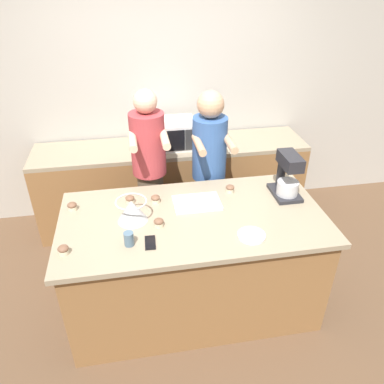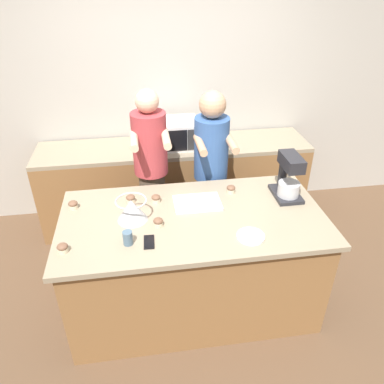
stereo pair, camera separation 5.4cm
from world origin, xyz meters
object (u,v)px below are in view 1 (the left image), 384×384
cupcake_1 (63,250)px  stand_mixer (287,177)px  drinking_glass (129,239)px  microwave_oven (169,134)px  cupcake_3 (72,206)px  small_plate (251,235)px  cupcake_0 (230,189)px  baking_tray (197,202)px  mixing_bowl (132,210)px  cupcake_4 (130,199)px  person_right (209,173)px  cupcake_2 (156,199)px  cupcake_5 (159,223)px  cell_phone (150,243)px  person_left (150,176)px

cupcake_1 → stand_mixer: bearing=14.7°
stand_mixer → drinking_glass: size_ratio=3.69×
microwave_oven → cupcake_1: (-0.88, -1.55, -0.11)m
cupcake_3 → microwave_oven: bearing=49.9°
small_plate → cupcake_0: bearing=89.3°
stand_mixer → drinking_glass: 1.34m
baking_tray → cupcake_3: size_ratio=5.14×
mixing_bowl → cupcake_4: size_ratio=3.24×
person_right → cupcake_2: person_right is taller
cupcake_4 → cupcake_5: bearing=-61.1°
cell_phone → cupcake_3: size_ratio=2.08×
person_right → cupcake_2: bearing=-139.4°
cell_phone → cupcake_2: size_ratio=2.08×
small_plate → cupcake_1: (-1.25, 0.04, 0.02)m
cupcake_1 → cupcake_3: size_ratio=1.00×
person_right → baking_tray: (-0.21, -0.53, 0.04)m
cupcake_1 → cupcake_3: bearing=89.3°
cupcake_0 → cupcake_4: 0.81m
mixing_bowl → baking_tray: bearing=14.5°
mixing_bowl → person_left: bearing=75.0°
drinking_glass → baking_tray: bearing=37.4°
cell_phone → cupcake_2: (0.08, 0.50, 0.03)m
person_left → cell_phone: bearing=-94.5°
baking_tray → cupcake_1: size_ratio=5.14×
mixing_bowl → cupcake_1: mixing_bowl is taller
baking_tray → cell_phone: (-0.40, -0.42, -0.01)m
cell_phone → cupcake_4: size_ratio=2.08×
baking_tray → microwave_oven: microwave_oven is taller
cupcake_1 → cupcake_2: 0.82m
cupcake_3 → stand_mixer: bearing=-2.5°
small_plate → cupcake_0: size_ratio=2.73×
person_left → drinking_glass: (-0.21, -0.94, 0.06)m
cell_phone → cupcake_3: cupcake_3 is taller
person_left → cupcake_3: person_left is taller
baking_tray → person_right: bearing=68.3°
microwave_oven → cupcake_3: 1.35m
drinking_glass → small_plate: drinking_glass is taller
cupcake_5 → cupcake_0: bearing=30.8°
cell_phone → person_right: bearing=57.3°
microwave_oven → cupcake_1: bearing=-119.5°
stand_mixer → baking_tray: size_ratio=1.00×
cell_phone → microwave_oven: bearing=78.3°
person_left → stand_mixer: 1.18m
drinking_glass → person_right: bearing=51.6°
person_right → cupcake_2: (-0.53, -0.45, 0.06)m
person_right → cupcake_0: bearing=-77.5°
cupcake_0 → mixing_bowl: bearing=-161.8°
baking_tray → cupcake_3: bearing=174.7°
person_right → mixing_bowl: 0.98m
person_left → mixing_bowl: (-0.18, -0.66, 0.10)m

